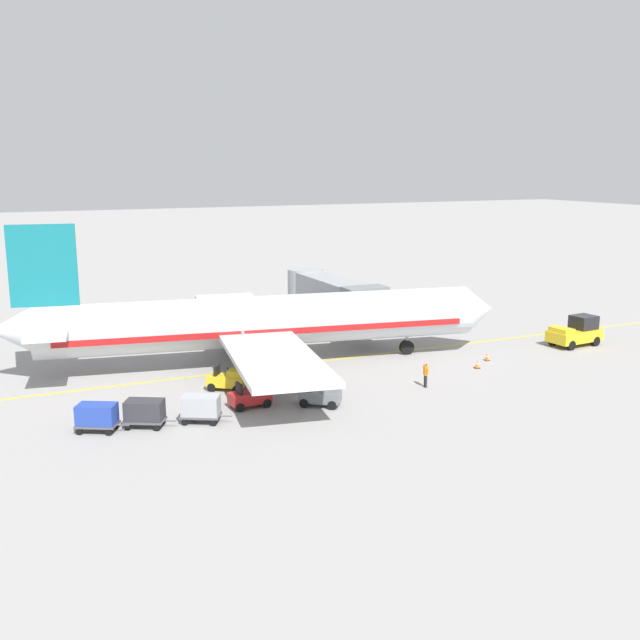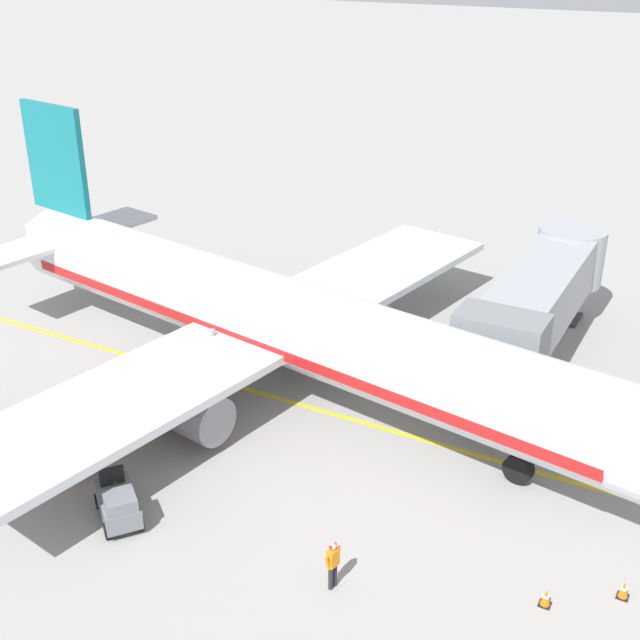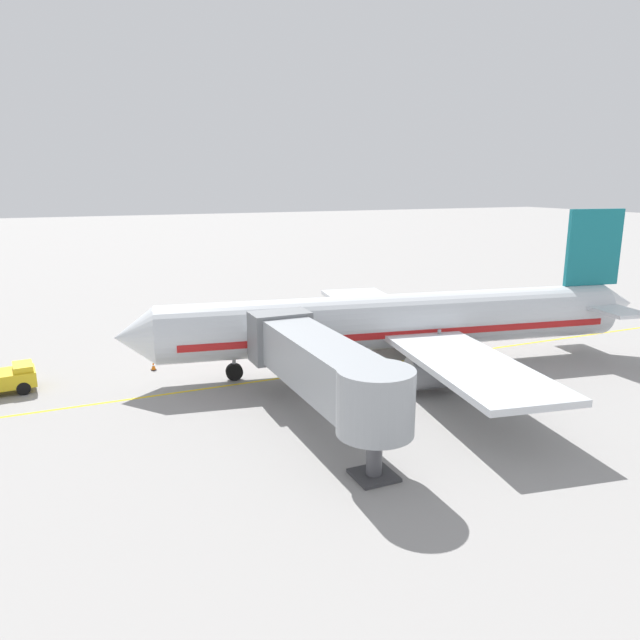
% 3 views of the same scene
% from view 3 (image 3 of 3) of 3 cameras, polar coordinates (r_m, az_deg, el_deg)
% --- Properties ---
extents(ground_plane, '(400.00, 400.00, 0.00)m').
position_cam_3_polar(ground_plane, '(41.22, 4.71, -4.46)').
color(ground_plane, gray).
extents(gate_lead_in_line, '(0.24, 80.00, 0.01)m').
position_cam_3_polar(gate_lead_in_line, '(41.21, 4.71, -4.45)').
color(gate_lead_in_line, gold).
rests_on(gate_lead_in_line, ground).
extents(parked_airliner, '(30.45, 37.24, 10.63)m').
position_cam_3_polar(parked_airliner, '(40.45, 7.92, -0.20)').
color(parked_airliner, silver).
rests_on(parked_airliner, ground).
extents(jet_bridge, '(14.41, 3.50, 4.98)m').
position_cam_3_polar(jet_bridge, '(29.83, 0.16, -4.43)').
color(jet_bridge, '#93999E').
rests_on(jet_bridge, ground).
extents(baggage_tug_lead, '(1.39, 2.55, 1.62)m').
position_cam_3_polar(baggage_tug_lead, '(50.53, 6.38, -0.32)').
color(baggage_tug_lead, '#B21E1E').
rests_on(baggage_tug_lead, ground).
extents(baggage_tug_trailing, '(2.49, 2.71, 1.62)m').
position_cam_3_polar(baggage_tug_trailing, '(47.41, 8.95, -1.31)').
color(baggage_tug_trailing, gold).
rests_on(baggage_tug_trailing, ground).
extents(baggage_tug_spare, '(2.48, 2.71, 1.62)m').
position_cam_3_polar(baggage_tug_spare, '(50.11, 1.53, -0.35)').
color(baggage_tug_spare, slate).
rests_on(baggage_tug_spare, ground).
extents(baggage_cart_front, '(2.20, 2.87, 1.58)m').
position_cam_3_polar(baggage_cart_front, '(53.43, 8.93, 0.61)').
color(baggage_cart_front, '#4C4C51').
rests_on(baggage_cart_front, ground).
extents(baggage_cart_second_in_train, '(2.20, 2.87, 1.58)m').
position_cam_3_polar(baggage_cart_second_in_train, '(54.70, 11.97, 0.78)').
color(baggage_cart_second_in_train, '#4C4C51').
rests_on(baggage_cart_second_in_train, ground).
extents(baggage_cart_third_in_train, '(2.20, 2.87, 1.58)m').
position_cam_3_polar(baggage_cart_third_in_train, '(55.90, 14.32, 0.92)').
color(baggage_cart_third_in_train, '#4C4C51').
rests_on(baggage_cart_third_in_train, ground).
extents(ground_crew_wing_walker, '(0.73, 0.31, 1.69)m').
position_cam_3_polar(ground_crew_wing_walker, '(46.70, -6.95, -1.16)').
color(ground_crew_wing_walker, '#232328').
rests_on(ground_crew_wing_walker, ground).
extents(safety_cone_nose_left, '(0.36, 0.36, 0.59)m').
position_cam_3_polar(safety_cone_nose_left, '(41.68, -15.87, -4.32)').
color(safety_cone_nose_left, black).
rests_on(safety_cone_nose_left, ground).
extents(safety_cone_nose_right, '(0.36, 0.36, 0.59)m').
position_cam_3_polar(safety_cone_nose_right, '(43.33, -13.55, -3.50)').
color(safety_cone_nose_right, black).
rests_on(safety_cone_nose_right, ground).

